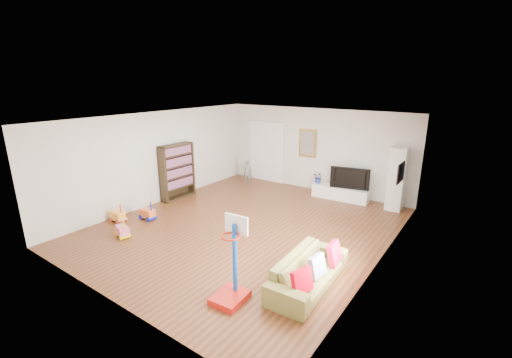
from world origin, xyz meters
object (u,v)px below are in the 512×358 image
Objects in this scene: bookshelf at (177,172)px; basketball_hoop at (229,261)px; sofa at (309,271)px; media_console at (340,193)px.

basketball_hoop is (4.62, -3.09, -0.11)m from bookshelf.
bookshelf reaches higher than basketball_hoop.
sofa is at bearing 48.52° from basketball_hoop.
media_console is at bearing 34.64° from bookshelf.
media_console is 1.01× the size of bookshelf.
sofa is 1.52m from basketball_hoop.
media_console is 5.93m from basketball_hoop.
sofa reaches higher than media_console.
bookshelf is at bearing 68.33° from sofa.
bookshelf is at bearing 141.99° from basketball_hoop.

